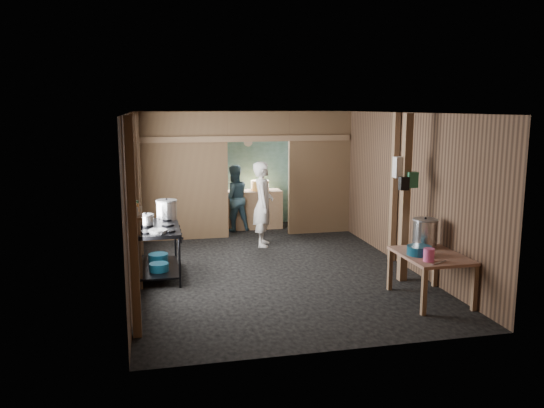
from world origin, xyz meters
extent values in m
cube|color=black|center=(0.00, 0.00, 0.00)|extent=(4.50, 7.00, 0.00)
cube|color=#494847|center=(0.00, 0.00, 2.60)|extent=(4.50, 7.00, 0.00)
cube|color=brown|center=(0.00, 3.50, 1.30)|extent=(4.50, 0.00, 2.60)
cube|color=brown|center=(0.00, -3.50, 1.30)|extent=(4.50, 0.00, 2.60)
cube|color=brown|center=(-2.25, 0.00, 1.30)|extent=(0.00, 7.00, 2.60)
cube|color=brown|center=(2.25, 0.00, 1.30)|extent=(0.00, 7.00, 2.60)
cube|color=brown|center=(-1.32, 2.20, 1.30)|extent=(1.85, 0.10, 2.60)
cube|color=brown|center=(1.57, 2.20, 1.30)|extent=(1.35, 0.10, 2.60)
cube|color=brown|center=(0.25, 2.20, 2.30)|extent=(1.30, 0.10, 0.60)
cube|color=#7DB4B5|center=(0.00, 3.44, 1.25)|extent=(4.40, 0.06, 2.50)
cube|color=#856346|center=(0.30, 2.95, 0.42)|extent=(1.20, 0.50, 0.85)
cylinder|color=silver|center=(0.25, 3.40, 1.90)|extent=(0.20, 0.03, 0.20)
cube|color=#856346|center=(-2.18, -2.60, 1.30)|extent=(0.10, 0.12, 2.60)
cube|color=#856346|center=(-2.18, -0.80, 1.30)|extent=(0.10, 0.12, 2.60)
cube|color=#856346|center=(-2.18, 1.20, 1.30)|extent=(0.10, 0.12, 2.60)
cube|color=#856346|center=(2.18, -0.20, 1.30)|extent=(0.10, 0.12, 2.60)
cube|color=#856346|center=(1.85, -1.30, 1.30)|extent=(0.12, 0.12, 2.60)
cube|color=#856346|center=(0.00, 2.15, 2.05)|extent=(4.40, 0.12, 0.12)
cylinder|color=gray|center=(-2.21, 0.40, 1.65)|extent=(0.03, 0.34, 0.34)
cylinder|color=black|center=(-2.21, 0.80, 1.55)|extent=(0.03, 0.30, 0.30)
cube|color=#856346|center=(-2.15, -2.10, 1.40)|extent=(0.14, 0.80, 0.03)
cylinder|color=silver|center=(-2.15, -2.35, 1.47)|extent=(0.07, 0.07, 0.10)
cylinder|color=#FCAA48|center=(-2.15, -2.10, 1.47)|extent=(0.08, 0.08, 0.10)
cylinder|color=#2C734B|center=(-2.15, -1.88, 1.47)|extent=(0.06, 0.06, 0.10)
cube|color=silver|center=(1.80, -1.22, 1.78)|extent=(0.22, 0.15, 0.32)
cube|color=#2C734B|center=(1.92, -1.36, 1.60)|extent=(0.16, 0.12, 0.24)
cube|color=black|center=(1.78, -1.38, 1.55)|extent=(0.14, 0.10, 0.20)
cylinder|color=navy|center=(-1.88, -0.51, 0.22)|extent=(0.30, 0.30, 0.13)
cylinder|color=navy|center=(-1.88, 0.04, 0.23)|extent=(0.33, 0.33, 0.13)
cylinder|color=navy|center=(1.65, -2.20, 0.73)|extent=(0.40, 0.40, 0.13)
cylinder|color=pink|center=(1.62, -2.53, 0.75)|extent=(0.16, 0.16, 0.18)
cube|color=silver|center=(1.71, -2.64, 0.67)|extent=(0.29, 0.15, 0.01)
cylinder|color=#FCAA48|center=(0.43, 2.95, 0.96)|extent=(0.40, 0.40, 0.22)
cylinder|color=red|center=(-0.04, 2.95, 0.92)|extent=(0.12, 0.12, 0.14)
imported|color=white|center=(0.17, 1.33, 0.83)|extent=(0.52, 0.68, 1.66)
imported|color=#3D5F70|center=(-0.19, 2.76, 0.73)|extent=(0.80, 0.67, 1.45)
camera|label=1|loc=(-1.97, -8.98, 2.69)|focal=36.34mm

